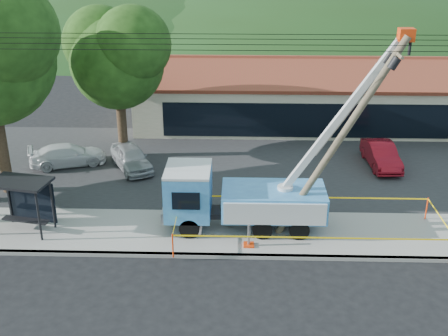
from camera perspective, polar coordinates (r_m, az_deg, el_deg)
name	(u,v)px	position (r m, az deg, el deg)	size (l,w,h in m)	color
ground	(241,288)	(21.77, 1.76, -12.05)	(120.00, 120.00, 0.00)	black
curb	(241,256)	(23.48, 1.78, -8.95)	(60.00, 0.25, 0.15)	#AAA59F
sidewalk	(241,233)	(25.11, 1.79, -6.65)	(60.00, 4.00, 0.15)	#AAA59F
parking_lot	(242,164)	(32.31, 1.82, 0.37)	(60.00, 12.00, 0.10)	#28282B
strip_mall	(300,96)	(39.46, 7.74, 7.25)	(22.50, 8.53, 4.67)	#C0BA98
tree_lot	(117,53)	(32.19, -10.85, 11.39)	(6.30, 5.60, 8.94)	#332316
hill_west	(126,35)	(75.36, -9.92, 13.21)	(78.40, 56.00, 28.00)	#1F3C16
hill_center	(321,36)	(74.56, 9.80, 13.12)	(89.60, 64.00, 32.00)	#1F3C16
utility_truck	(240,196)	(24.82, 1.68, -2.83)	(10.03, 3.81, 8.88)	black
leaning_pole	(345,132)	(23.52, 12.15, 3.63)	(4.91, 1.68, 8.77)	brown
bus_shelter	(24,193)	(25.99, -19.68, -2.40)	(2.78, 2.02, 2.44)	black
caution_tape	(308,221)	(24.54, 8.53, -5.34)	(11.36, 3.73, 1.08)	#F43B0D
car_silver	(132,170)	(32.05, -9.31, -0.23)	(1.59, 3.95, 1.35)	#A4A7AB
car_red	(380,167)	(33.21, 15.53, 0.06)	(1.42, 4.07, 1.34)	maroon
car_white	(69,166)	(33.34, -15.46, 0.15)	(1.72, 4.23, 1.23)	white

